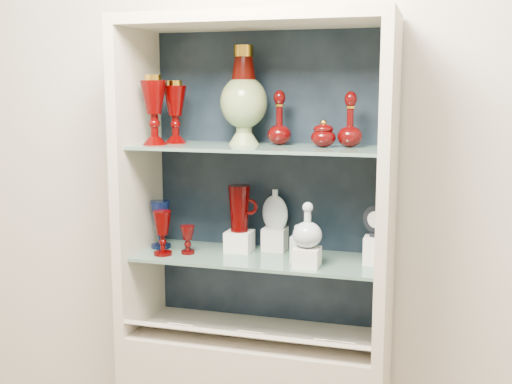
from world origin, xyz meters
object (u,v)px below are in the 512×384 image
(pedestal_lamp_right, at_px, (175,112))
(cobalt_goblet, at_px, (161,224))
(ruby_decanter_b, at_px, (350,118))
(ruby_pitcher, at_px, (239,208))
(lidded_bowl, at_px, (323,133))
(pedestal_lamp_left, at_px, (154,110))
(clear_square_bottle, at_px, (297,243))
(ruby_goblet_small, at_px, (188,240))
(ruby_decanter_a, at_px, (280,114))
(flat_flask, at_px, (275,208))
(clear_round_decanter, at_px, (307,226))
(ruby_goblet_tall, at_px, (162,233))
(enamel_urn, at_px, (244,95))
(cameo_medallion, at_px, (376,221))

(pedestal_lamp_right, distance_m, cobalt_goblet, 0.45)
(ruby_decanter_b, height_order, ruby_pitcher, ruby_decanter_b)
(pedestal_lamp_right, xyz_separation_m, lidded_bowl, (0.58, -0.01, -0.07))
(ruby_pitcher, bearing_deg, ruby_decanter_b, -0.60)
(ruby_pitcher, bearing_deg, cobalt_goblet, -173.90)
(pedestal_lamp_left, distance_m, lidded_bowl, 0.64)
(pedestal_lamp_left, height_order, ruby_decanter_b, pedestal_lamp_left)
(pedestal_lamp_right, bearing_deg, clear_square_bottle, -6.30)
(ruby_goblet_small, bearing_deg, clear_square_bottle, 2.00)
(pedestal_lamp_right, distance_m, ruby_decanter_a, 0.41)
(ruby_pitcher, distance_m, clear_square_bottle, 0.28)
(flat_flask, bearing_deg, clear_round_decanter, -33.67)
(lidded_bowl, bearing_deg, ruby_decanter_b, 15.39)
(pedestal_lamp_right, distance_m, lidded_bowl, 0.59)
(cobalt_goblet, bearing_deg, clear_square_bottle, -4.66)
(pedestal_lamp_right, relative_size, ruby_pitcher, 1.33)
(ruby_goblet_tall, bearing_deg, pedestal_lamp_left, 144.32)
(flat_flask, bearing_deg, ruby_goblet_tall, -138.62)
(clear_round_decanter, bearing_deg, pedestal_lamp_right, 167.76)
(ruby_pitcher, bearing_deg, clear_square_bottle, -16.46)
(cobalt_goblet, relative_size, ruby_pitcher, 1.04)
(pedestal_lamp_left, bearing_deg, enamel_urn, 20.70)
(lidded_bowl, xyz_separation_m, ruby_goblet_small, (-0.51, -0.06, -0.42))
(pedestal_lamp_right, distance_m, ruby_goblet_tall, 0.47)
(flat_flask, bearing_deg, lidded_bowl, -8.67)
(ruby_decanter_a, bearing_deg, pedestal_lamp_right, -175.56)
(pedestal_lamp_left, bearing_deg, ruby_pitcher, 20.33)
(enamel_urn, height_order, lidded_bowl, enamel_urn)
(lidded_bowl, relative_size, flat_flask, 0.65)
(enamel_urn, height_order, clear_round_decanter, enamel_urn)
(pedestal_lamp_left, xyz_separation_m, ruby_goblet_tall, (0.03, -0.02, -0.46))
(ruby_pitcher, xyz_separation_m, flat_flask, (0.13, 0.06, -0.00))
(ruby_decanter_b, height_order, cameo_medallion, ruby_decanter_b)
(ruby_pitcher, bearing_deg, cameo_medallion, -3.21)
(flat_flask, xyz_separation_m, cameo_medallion, (0.40, -0.09, -0.01))
(ruby_decanter_a, relative_size, flat_flask, 1.45)
(ruby_goblet_tall, bearing_deg, enamel_urn, 27.08)
(ruby_pitcher, height_order, clear_round_decanter, ruby_pitcher)
(clear_square_bottle, distance_m, flat_flask, 0.21)
(ruby_decanter_b, distance_m, cameo_medallion, 0.38)
(lidded_bowl, height_order, ruby_goblet_tall, lidded_bowl)
(pedestal_lamp_left, height_order, flat_flask, pedestal_lamp_left)
(lidded_bowl, relative_size, clear_round_decanter, 0.65)
(pedestal_lamp_left, distance_m, cobalt_goblet, 0.46)
(lidded_bowl, bearing_deg, pedestal_lamp_right, 178.70)
(pedestal_lamp_right, height_order, enamel_urn, enamel_urn)
(pedestal_lamp_right, height_order, clear_square_bottle, pedestal_lamp_right)
(pedestal_lamp_right, bearing_deg, ruby_decanter_b, 1.04)
(clear_square_bottle, distance_m, cameo_medallion, 0.30)
(ruby_decanter_b, bearing_deg, pedestal_lamp_left, -172.01)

